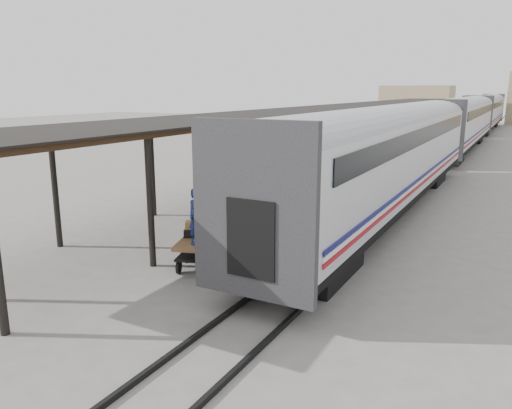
{
  "coord_description": "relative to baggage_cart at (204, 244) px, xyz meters",
  "views": [
    {
      "loc": [
        8.33,
        -13.23,
        5.27
      ],
      "look_at": [
        0.95,
        0.39,
        1.7
      ],
      "focal_mm": 35.0,
      "sensor_mm": 36.0,
      "label": 1
    }
  ],
  "objects": [
    {
      "name": "rails",
      "position": [
        3.29,
        35.09,
        -0.59
      ],
      "size": [
        1.54,
        150.0,
        0.12
      ],
      "color": "black",
      "rests_on": "ground"
    },
    {
      "name": "luggage_tug",
      "position": [
        -1.66,
        18.04,
        -0.0
      ],
      "size": [
        1.14,
        1.69,
        1.41
      ],
      "rotation": [
        0.0,
        0.0,
        0.1
      ],
      "color": "#98270D",
      "rests_on": "ground"
    },
    {
      "name": "ground",
      "position": [
        0.09,
        1.09,
        -0.65
      ],
      "size": [
        160.0,
        160.0,
        0.0
      ],
      "primitive_type": "plane",
      "color": "slate",
      "rests_on": "ground"
    },
    {
      "name": "pedestrian",
      "position": [
        -3.4,
        14.59,
        0.33
      ],
      "size": [
        1.22,
        0.72,
        1.95
      ],
      "primitive_type": "imported",
      "rotation": [
        0.0,
        0.0,
        3.36
      ],
      "color": "black",
      "rests_on": "ground"
    },
    {
      "name": "suitcase_stack",
      "position": [
        -0.2,
        0.28,
        0.39
      ],
      "size": [
        1.35,
        1.37,
        0.46
      ],
      "rotation": [
        0.0,
        0.0,
        0.33
      ],
      "color": "#373739",
      "rests_on": "baggage_cart"
    },
    {
      "name": "baggage_cart",
      "position": [
        0.0,
        0.0,
        0.0
      ],
      "size": [
        1.96,
        2.68,
        0.86
      ],
      "rotation": [
        0.0,
        0.0,
        0.33
      ],
      "color": "brown",
      "rests_on": "ground"
    },
    {
      "name": "porter",
      "position": [
        0.25,
        -0.65,
        1.04
      ],
      "size": [
        0.56,
        0.69,
        1.66
      ],
      "primitive_type": "imported",
      "rotation": [
        0.0,
        0.0,
        1.28
      ],
      "color": "navy",
      "rests_on": "baggage_cart"
    },
    {
      "name": "train",
      "position": [
        3.28,
        34.89,
        2.04
      ],
      "size": [
        3.45,
        76.01,
        4.01
      ],
      "color": "silver",
      "rests_on": "ground"
    },
    {
      "name": "canopy",
      "position": [
        -3.31,
        25.09,
        3.36
      ],
      "size": [
        4.9,
        64.3,
        4.15
      ],
      "color": "#422B19",
      "rests_on": "ground"
    },
    {
      "name": "building_left",
      "position": [
        -9.91,
        83.09,
        2.35
      ],
      "size": [
        12.0,
        8.0,
        6.0
      ],
      "primitive_type": "cube",
      "color": "tan",
      "rests_on": "ground"
    }
  ]
}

